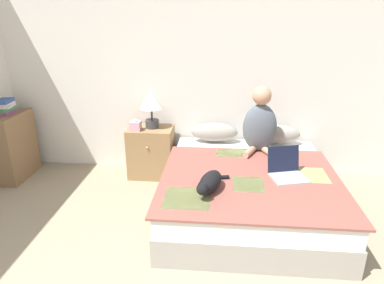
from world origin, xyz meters
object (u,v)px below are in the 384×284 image
(table_lamp, at_px, (151,103))
(book_stack_top, at_px, (6,107))
(cat_tabby, at_px, (210,182))
(tissue_box, at_px, (136,126))
(pillow_far, at_px, (276,134))
(laptop_open, at_px, (287,171))
(nightstand, at_px, (151,152))
(bed, at_px, (248,191))
(bookshelf, at_px, (13,146))
(pillow_near, at_px, (214,132))
(person_sitting, at_px, (260,124))

(table_lamp, bearing_deg, book_stack_top, -172.79)
(cat_tabby, xyz_separation_m, tissue_box, (-0.93, 1.12, 0.13))
(tissue_box, bearing_deg, book_stack_top, -176.33)
(pillow_far, xyz_separation_m, laptop_open, (-0.02, -0.93, -0.06))
(pillow_far, relative_size, cat_tabby, 1.14)
(nightstand, distance_m, table_lamp, 0.63)
(bed, xyz_separation_m, table_lamp, (-1.13, 0.77, 0.71))
(pillow_far, relative_size, table_lamp, 1.21)
(laptop_open, relative_size, table_lamp, 0.83)
(bed, xyz_separation_m, laptop_open, (0.35, -0.11, 0.29))
(laptop_open, height_order, bookshelf, bookshelf)
(pillow_near, relative_size, laptop_open, 1.46)
(pillow_near, relative_size, book_stack_top, 2.21)
(table_lamp, distance_m, bookshelf, 1.80)
(nightstand, distance_m, bookshelf, 1.70)
(bed, distance_m, laptop_open, 0.47)
(laptop_open, distance_m, tissue_box, 1.84)
(bed, relative_size, bookshelf, 2.32)
(pillow_far, height_order, person_sitting, person_sitting)
(pillow_near, distance_m, book_stack_top, 2.50)
(person_sitting, height_order, cat_tabby, person_sitting)
(person_sitting, relative_size, nightstand, 1.18)
(pillow_near, relative_size, person_sitting, 0.76)
(pillow_near, bearing_deg, tissue_box, -170.34)
(tissue_box, bearing_deg, pillow_far, 5.41)
(pillow_near, xyz_separation_m, nightstand, (-0.78, -0.06, -0.27))
(cat_tabby, bearing_deg, pillow_near, -162.21)
(pillow_near, bearing_deg, laptop_open, -52.06)
(pillow_far, distance_m, book_stack_top, 3.24)
(table_lamp, distance_m, tissue_box, 0.33)
(person_sitting, xyz_separation_m, tissue_box, (-1.45, 0.12, -0.10))
(cat_tabby, distance_m, bookshelf, 2.67)
(bed, xyz_separation_m, cat_tabby, (-0.38, -0.47, 0.32))
(cat_tabby, xyz_separation_m, table_lamp, (-0.76, 1.24, 0.39))
(tissue_box, relative_size, book_stack_top, 0.55)
(pillow_far, height_order, laptop_open, laptop_open)
(cat_tabby, height_order, table_lamp, table_lamp)
(laptop_open, bearing_deg, bookshelf, 152.85)
(person_sitting, bearing_deg, bookshelf, 179.64)
(pillow_near, height_order, table_lamp, table_lamp)
(pillow_near, distance_m, pillow_far, 0.75)
(pillow_far, distance_m, laptop_open, 0.93)
(nightstand, xyz_separation_m, bookshelf, (-1.68, -0.20, 0.10))
(bed, distance_m, person_sitting, 0.79)
(tissue_box, bearing_deg, pillow_near, 9.66)
(laptop_open, bearing_deg, pillow_near, 112.66)
(person_sitting, bearing_deg, pillow_near, 151.62)
(pillow_near, height_order, laptop_open, laptop_open)
(bed, bearing_deg, person_sitting, 75.60)
(tissue_box, xyz_separation_m, book_stack_top, (-1.53, -0.10, 0.22))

